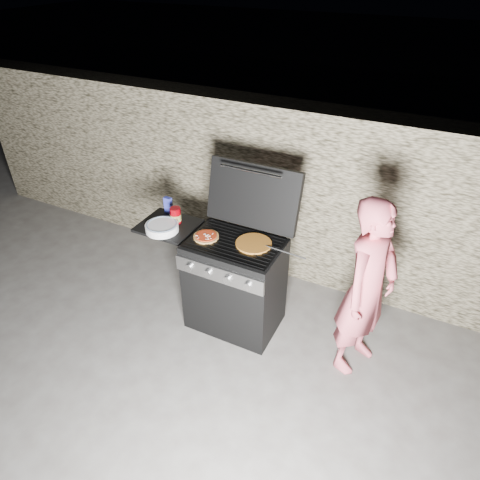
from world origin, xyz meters
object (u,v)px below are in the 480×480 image
at_px(pizza_topped, 206,236).
at_px(person, 367,290).
at_px(gas_grill, 211,276).
at_px(sauce_jar, 176,215).

xyz_separation_m(pizza_topped, person, (1.37, 0.09, -0.14)).
relative_size(gas_grill, pizza_topped, 6.18).
bearing_deg(pizza_topped, person, 3.91).
bearing_deg(person, sauce_jar, 109.49).
bearing_deg(gas_grill, pizza_topped, -93.32).
xyz_separation_m(gas_grill, sauce_jar, (-0.38, 0.06, 0.52)).
xyz_separation_m(sauce_jar, person, (1.74, -0.01, -0.20)).
bearing_deg(pizza_topped, sauce_jar, 164.32).
xyz_separation_m(gas_grill, pizza_topped, (-0.00, -0.04, 0.47)).
xyz_separation_m(gas_grill, person, (1.37, 0.05, 0.32)).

